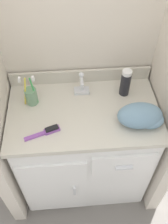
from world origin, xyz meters
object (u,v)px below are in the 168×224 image
at_px(toothbrush_cup, 31,96).
at_px(shaving_cream_can, 125,83).
at_px(hairbrush, 47,131).
at_px(hand_towel, 142,116).

relative_size(toothbrush_cup, shaving_cream_can, 1.19).
xyz_separation_m(toothbrush_cup, shaving_cream_can, (0.54, 0.03, 0.03)).
xyz_separation_m(hairbrush, hand_towel, (0.50, 0.02, 0.04)).
bearing_deg(hairbrush, toothbrush_cup, 92.48).
bearing_deg(hairbrush, shaving_cream_can, 10.49).
height_order(hairbrush, hand_towel, hand_towel).
bearing_deg(hairbrush, hand_towel, -16.38).
height_order(toothbrush_cup, hand_towel, toothbrush_cup).
bearing_deg(hand_towel, hairbrush, -177.30).
bearing_deg(shaving_cream_can, toothbrush_cup, -176.53).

